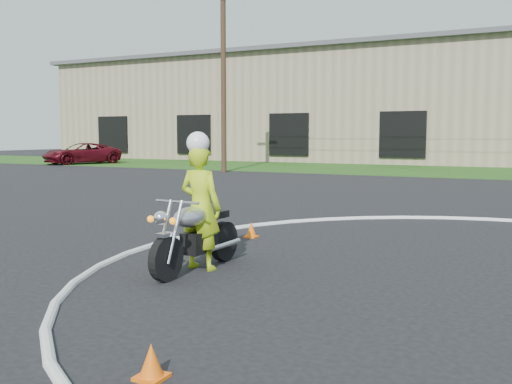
% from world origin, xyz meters
% --- Properties ---
extents(ground, '(120.00, 120.00, 0.00)m').
position_xyz_m(ground, '(0.00, 0.00, 0.00)').
color(ground, black).
rests_on(ground, ground).
extents(primary_motorcycle, '(0.74, 2.11, 1.11)m').
position_xyz_m(primary_motorcycle, '(-4.29, 1.66, 0.54)').
color(primary_motorcycle, black).
rests_on(primary_motorcycle, ground).
extents(rider_primary_grp, '(0.70, 0.48, 2.05)m').
position_xyz_m(rider_primary_grp, '(-4.29, 1.80, 0.99)').
color(rider_primary_grp, '#AFD516').
rests_on(rider_primary_grp, ground).
extents(pickup_grp, '(4.21, 5.65, 1.43)m').
position_xyz_m(pickup_grp, '(-27.89, 23.95, 0.71)').
color(pickup_grp, '#4B0811').
rests_on(pickup_grp, ground).
extents(warehouse, '(41.00, 17.00, 8.30)m').
position_xyz_m(warehouse, '(-18.00, 39.99, 4.16)').
color(warehouse, tan).
rests_on(warehouse, ground).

